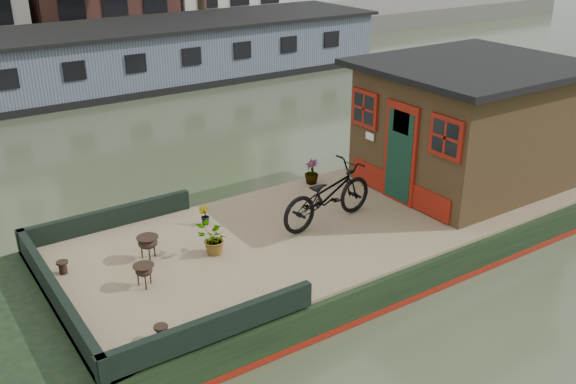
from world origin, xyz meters
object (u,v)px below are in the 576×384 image
cabin (468,123)px  bicycle (327,195)px  brazier_rear (144,276)px  brazier_front (148,248)px

cabin → bicycle: (-3.42, 0.02, -0.71)m
cabin → bicycle: bearing=179.7°
cabin → brazier_rear: (-6.90, -0.23, -1.05)m
cabin → brazier_rear: cabin is taller
bicycle → brazier_front: bicycle is taller
bicycle → brazier_front: 3.18m
cabin → brazier_front: cabin is taller
cabin → bicycle: 3.49m
cabin → brazier_front: size_ratio=10.28×
brazier_front → brazier_rear: brazier_front is taller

